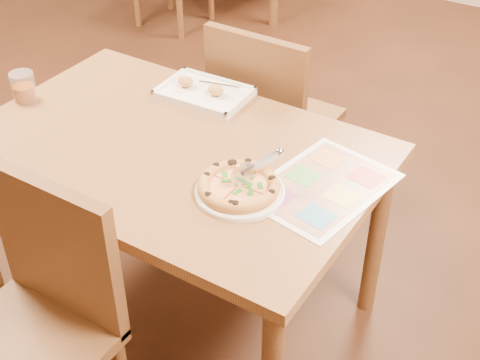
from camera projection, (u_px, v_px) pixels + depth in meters
The scene contains 9 objects.
dining_table at pixel (173, 168), 2.16m from camera, with size 1.30×0.85×0.72m.
chair_near at pixel (40, 299), 1.79m from camera, with size 0.42×0.42×0.47m.
chair_far at pixel (267, 107), 2.61m from camera, with size 0.42×0.42×0.47m.
plate at pixel (240, 192), 1.91m from camera, with size 0.26×0.26×0.01m, color white.
pizza at pixel (239, 186), 1.90m from camera, with size 0.24×0.24×0.04m.
pizza_cutter at pixel (256, 167), 1.88m from camera, with size 0.09×0.14×0.09m.
appetizer_tray at pixel (204, 93), 2.36m from camera, with size 0.32×0.23×0.06m.
glass_tumbler at pixel (24, 89), 2.32m from camera, with size 0.08×0.08×0.10m.
menu at pixel (322, 186), 1.94m from camera, with size 0.30×0.42×0.01m, color silver.
Camera 1 is at (1.12, -1.37, 1.90)m, focal length 50.00 mm.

